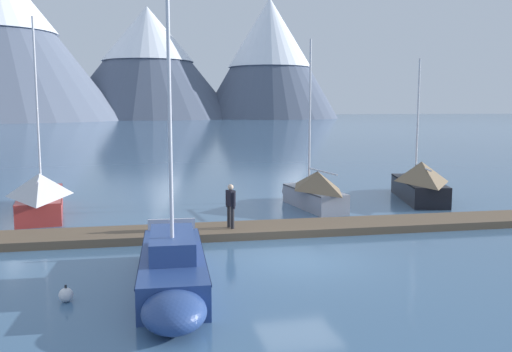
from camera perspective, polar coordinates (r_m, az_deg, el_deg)
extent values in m
plane|color=#426689|center=(17.53, 4.50, -8.93)|extent=(700.00, 700.00, 0.00)
cone|color=#4C566B|center=(244.67, -11.31, 11.60)|extent=(76.91, 76.91, 48.02)
cone|color=white|center=(245.94, -11.38, 14.46)|extent=(39.52, 39.52, 23.50)
cone|color=#4C566B|center=(245.38, 1.45, 12.24)|extent=(60.98, 60.98, 52.49)
cone|color=white|center=(246.62, 1.46, 14.84)|extent=(36.77, 36.77, 30.15)
cube|color=brown|center=(21.22, 1.23, -5.63)|extent=(26.68, 3.16, 0.30)
cylinder|color=#38383D|center=(20.33, 1.79, -6.29)|extent=(25.55, 1.20, 0.24)
cylinder|color=#38383D|center=(22.12, 0.71, -5.17)|extent=(25.55, 1.20, 0.24)
cube|color=#B2332D|center=(26.79, -21.70, -2.71)|extent=(2.46, 6.41, 0.97)
ellipsoid|color=#B2332D|center=(30.10, -21.44, -1.65)|extent=(1.66, 1.48, 0.92)
cube|color=#501614|center=(26.72, -21.74, -1.78)|extent=(2.48, 6.29, 0.06)
cylinder|color=silver|center=(26.98, -22.10, 6.90)|extent=(0.10, 0.10, 7.99)
cylinder|color=silver|center=(25.66, -21.92, -0.23)|extent=(0.40, 3.00, 0.08)
pyramid|color=silver|center=(26.19, -21.84, -0.80)|extent=(2.57, 5.19, 0.97)
cube|color=navy|center=(15.41, -8.77, -9.57)|extent=(2.09, 5.99, 0.88)
ellipsoid|color=navy|center=(12.31, -8.63, -13.96)|extent=(1.56, 1.96, 0.84)
cube|color=#121D39|center=(15.30, -8.80, -8.13)|extent=(2.12, 5.87, 0.06)
cylinder|color=silver|center=(14.13, -9.07, 5.47)|extent=(0.10, 0.10, 7.15)
cylinder|color=silver|center=(15.85, -8.89, -4.40)|extent=(0.27, 2.81, 0.08)
cube|color=#2F4A8A|center=(15.07, -8.82, -7.08)|extent=(1.36, 2.72, 0.57)
cube|color=silver|center=(18.03, -8.89, -5.05)|extent=(1.53, 0.20, 0.36)
cube|color=#93939E|center=(26.52, 6.14, -2.36)|extent=(1.95, 4.62, 0.94)
ellipsoid|color=#93939E|center=(28.74, 3.98, -1.59)|extent=(1.37, 1.49, 0.89)
cube|color=#424247|center=(26.45, 6.15, -1.44)|extent=(1.98, 4.53, 0.06)
cylinder|color=silver|center=(26.69, 5.69, 6.49)|extent=(0.10, 0.10, 7.21)
cylinder|color=silver|center=(25.57, 7.01, 0.49)|extent=(0.41, 2.89, 0.08)
pyramid|color=#7A664C|center=(26.08, 6.49, -0.48)|extent=(2.09, 3.76, 0.90)
cube|color=black|center=(29.87, 16.76, -1.43)|extent=(3.25, 5.95, 1.06)
ellipsoid|color=black|center=(32.90, 15.46, -0.61)|extent=(1.89, 2.02, 1.01)
cube|color=black|center=(29.81, 16.79, -0.50)|extent=(3.26, 5.85, 0.06)
cylinder|color=silver|center=(30.29, 16.68, 5.76)|extent=(0.10, 0.10, 6.38)
cylinder|color=silver|center=(28.99, 17.20, 0.85)|extent=(0.90, 2.90, 0.08)
pyramid|color=#7A664C|center=(29.33, 17.03, 0.47)|extent=(3.18, 4.93, 1.03)
cylinder|color=#232328|center=(20.79, -2.87, -4.27)|extent=(0.14, 0.14, 0.86)
cylinder|color=#232328|center=(20.57, -2.49, -4.39)|extent=(0.14, 0.14, 0.86)
cube|color=black|center=(20.54, -2.69, -2.34)|extent=(0.34, 0.43, 0.60)
sphere|color=beige|center=(20.48, -2.70, -1.18)|extent=(0.22, 0.22, 0.22)
cylinder|color=black|center=(20.77, -3.05, -2.43)|extent=(0.09, 0.09, 0.62)
cylinder|color=black|center=(20.35, -2.33, -2.63)|extent=(0.09, 0.09, 0.62)
sphere|color=white|center=(14.76, -19.39, -11.73)|extent=(0.36, 0.36, 0.36)
cylinder|color=#262628|center=(14.69, -19.43, -10.92)|extent=(0.06, 0.06, 0.08)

